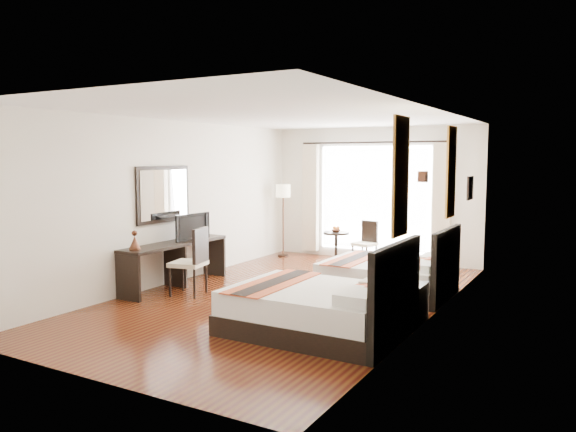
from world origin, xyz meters
The scene contains 29 objects.
floor centered at (0.00, 0.00, -0.01)m, with size 4.50×7.50×0.01m, color #390F0A.
ceiling centered at (0.00, 0.00, 2.79)m, with size 4.50×7.50×0.02m, color white.
wall_headboard centered at (2.25, 0.00, 1.40)m, with size 0.01×7.50×2.80m, color silver.
wall_desk centered at (-2.25, 0.00, 1.40)m, with size 0.01×7.50×2.80m, color silver.
wall_window centered at (0.00, 3.75, 1.40)m, with size 4.50×0.01×2.80m, color silver.
wall_entry centered at (0.00, -3.75, 1.40)m, with size 4.50×0.01×2.80m, color silver.
window_glass centered at (0.00, 3.73, 1.30)m, with size 2.40×0.02×2.20m, color white.
sheer_curtain centered at (0.00, 3.67, 1.30)m, with size 2.30×0.02×2.10m, color white.
drape_left centered at (-1.45, 3.63, 1.28)m, with size 0.35×0.14×2.35m, color #B9A98F.
drape_right centered at (1.45, 3.63, 1.28)m, with size 0.35×0.14×2.35m, color #B9A98F.
art_panel_near centered at (2.23, -1.30, 1.95)m, with size 0.03×0.50×1.35m, color maroon.
art_panel_far centered at (2.23, 1.03, 1.95)m, with size 0.03×0.50×1.35m, color maroon.
wall_sconce centered at (2.19, -0.29, 1.92)m, with size 0.10×0.14×0.14m, color #412317.
mirror_frame centered at (-2.22, -0.27, 1.55)m, with size 0.04×1.25×0.95m, color black.
mirror_glass centered at (-2.19, -0.27, 1.55)m, with size 0.01×1.12×0.82m, color white.
bed_near centered at (1.25, -1.30, 0.31)m, with size 2.12×1.65×1.19m.
bed_far centered at (1.32, 1.03, 0.29)m, with size 1.96×1.53×1.10m.
nightstand centered at (2.03, -0.29, 0.25)m, with size 0.42×0.52×0.50m, color black.
table_lamp centered at (2.05, -0.21, 0.73)m, with size 0.21×0.21×0.33m.
vase centered at (2.02, -0.39, 0.56)m, with size 0.11×0.11×0.12m, color black.
console_desk centered at (-1.99, -0.27, 0.38)m, with size 0.50×2.20×0.76m, color black.
television centered at (-1.97, 0.09, 0.98)m, with size 0.79×0.10×0.46m, color black.
bronze_figurine centered at (-1.99, -1.18, 0.89)m, with size 0.18×0.18×0.26m, color #412317, non-canonical shape.
desk_chair centered at (-1.42, -0.59, 0.33)m, with size 0.59×0.59×1.07m.
floor_lamp centered at (-1.90, 3.19, 1.34)m, with size 0.32×0.32×1.58m.
side_table centered at (-0.59, 3.12, 0.31)m, with size 0.55×0.55×0.63m, color black.
fruit_bowl centered at (-0.59, 3.12, 0.65)m, with size 0.21×0.21×0.05m, color #49301A.
window_chair centered at (0.00, 3.26, 0.27)m, with size 0.48×0.48×0.87m.
jute_rug centered at (0.18, 2.28, 0.01)m, with size 1.22×0.83×0.01m, color tan.
Camera 1 is at (4.24, -7.40, 2.16)m, focal length 35.00 mm.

